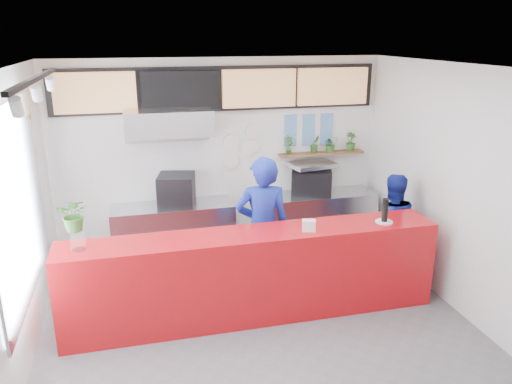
{
  "coord_description": "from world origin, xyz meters",
  "views": [
    {
      "loc": [
        -1.29,
        -4.85,
        3.33
      ],
      "look_at": [
        0.1,
        0.7,
        1.5
      ],
      "focal_mm": 35.0,
      "sensor_mm": 36.0,
      "label": 1
    }
  ],
  "objects_px": {
    "panini_oven": "(176,190)",
    "staff_right": "(390,227)",
    "staff_center": "(263,229)",
    "espresso_machine": "(311,182)",
    "pepper_mill": "(385,210)",
    "service_counter": "(254,275)"
  },
  "relations": [
    {
      "from": "panini_oven",
      "to": "staff_right",
      "type": "distance_m",
      "value": 3.1
    },
    {
      "from": "panini_oven",
      "to": "staff_center",
      "type": "bearing_deg",
      "value": -41.97
    },
    {
      "from": "staff_center",
      "to": "staff_right",
      "type": "height_order",
      "value": "staff_center"
    },
    {
      "from": "panini_oven",
      "to": "espresso_machine",
      "type": "xyz_separation_m",
      "value": [
        2.1,
        0.0,
        -0.03
      ]
    },
    {
      "from": "espresso_machine",
      "to": "staff_right",
      "type": "distance_m",
      "value": 1.48
    },
    {
      "from": "staff_center",
      "to": "pepper_mill",
      "type": "xyz_separation_m",
      "value": [
        1.41,
        -0.53,
        0.31
      ]
    },
    {
      "from": "staff_right",
      "to": "pepper_mill",
      "type": "distance_m",
      "value": 0.91
    },
    {
      "from": "panini_oven",
      "to": "pepper_mill",
      "type": "bearing_deg",
      "value": -25.7
    },
    {
      "from": "espresso_machine",
      "to": "pepper_mill",
      "type": "distance_m",
      "value": 1.89
    },
    {
      "from": "espresso_machine",
      "to": "service_counter",
      "type": "bearing_deg",
      "value": -107.29
    },
    {
      "from": "panini_oven",
      "to": "service_counter",
      "type": "bearing_deg",
      "value": -55.42
    },
    {
      "from": "panini_oven",
      "to": "staff_center",
      "type": "height_order",
      "value": "staff_center"
    },
    {
      "from": "panini_oven",
      "to": "staff_center",
      "type": "distance_m",
      "value": 1.66
    },
    {
      "from": "service_counter",
      "to": "staff_right",
      "type": "xyz_separation_m",
      "value": [
        2.09,
        0.54,
        0.21
      ]
    },
    {
      "from": "espresso_machine",
      "to": "pepper_mill",
      "type": "bearing_deg",
      "value": -61.86
    },
    {
      "from": "panini_oven",
      "to": "staff_right",
      "type": "relative_size",
      "value": 0.34
    },
    {
      "from": "service_counter",
      "to": "staff_right",
      "type": "bearing_deg",
      "value": 14.6
    },
    {
      "from": "service_counter",
      "to": "panini_oven",
      "type": "distance_m",
      "value": 2.03
    },
    {
      "from": "service_counter",
      "to": "espresso_machine",
      "type": "xyz_separation_m",
      "value": [
        1.37,
        1.8,
        0.55
      ]
    },
    {
      "from": "panini_oven",
      "to": "espresso_machine",
      "type": "relative_size",
      "value": 0.83
    },
    {
      "from": "espresso_machine",
      "to": "staff_center",
      "type": "distance_m",
      "value": 1.77
    },
    {
      "from": "panini_oven",
      "to": "espresso_machine",
      "type": "bearing_deg",
      "value": 12.54
    }
  ]
}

